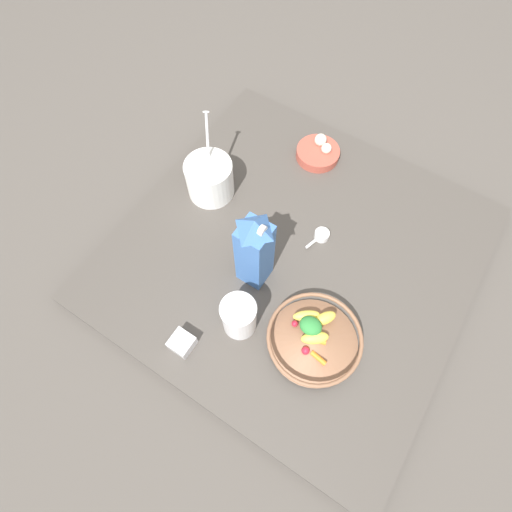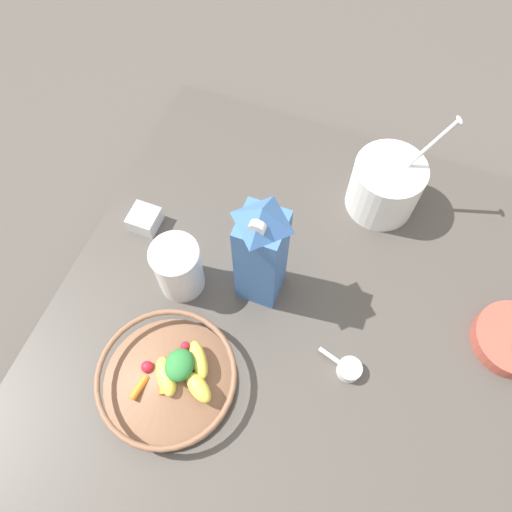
{
  "view_description": "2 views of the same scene",
  "coord_description": "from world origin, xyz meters",
  "px_view_note": "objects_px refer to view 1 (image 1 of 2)",
  "views": [
    {
      "loc": [
        -0.49,
        -0.19,
        1.02
      ],
      "look_at": [
        -0.1,
        0.06,
        0.09
      ],
      "focal_mm": 28.0,
      "sensor_mm": 36.0,
      "label": 1
    },
    {
      "loc": [
        0.01,
        -0.3,
        0.89
      ],
      "look_at": [
        -0.13,
        0.06,
        0.13
      ],
      "focal_mm": 35.0,
      "sensor_mm": 36.0,
      "label": 2
    }
  ],
  "objects_px": {
    "milk_carton": "(255,250)",
    "drinking_cup": "(239,316)",
    "yogurt_tub": "(210,177)",
    "fruit_bowl": "(314,338)",
    "garlic_bowl": "(318,152)",
    "spice_jar": "(182,343)"
  },
  "relations": [
    {
      "from": "milk_carton",
      "to": "drinking_cup",
      "type": "xyz_separation_m",
      "value": [
        -0.14,
        -0.05,
        -0.07
      ]
    },
    {
      "from": "drinking_cup",
      "to": "yogurt_tub",
      "type": "bearing_deg",
      "value": 45.46
    },
    {
      "from": "fruit_bowl",
      "to": "garlic_bowl",
      "type": "relative_size",
      "value": 1.73
    },
    {
      "from": "fruit_bowl",
      "to": "yogurt_tub",
      "type": "height_order",
      "value": "yogurt_tub"
    },
    {
      "from": "milk_carton",
      "to": "yogurt_tub",
      "type": "relative_size",
      "value": 1.16
    },
    {
      "from": "drinking_cup",
      "to": "spice_jar",
      "type": "xyz_separation_m",
      "value": [
        -0.12,
        0.09,
        -0.05
      ]
    },
    {
      "from": "fruit_bowl",
      "to": "spice_jar",
      "type": "relative_size",
      "value": 4.29
    },
    {
      "from": "milk_carton",
      "to": "garlic_bowl",
      "type": "bearing_deg",
      "value": 6.93
    },
    {
      "from": "yogurt_tub",
      "to": "spice_jar",
      "type": "relative_size",
      "value": 4.26
    },
    {
      "from": "fruit_bowl",
      "to": "milk_carton",
      "type": "relative_size",
      "value": 0.87
    },
    {
      "from": "yogurt_tub",
      "to": "drinking_cup",
      "type": "distance_m",
      "value": 0.43
    },
    {
      "from": "yogurt_tub",
      "to": "fruit_bowl",
      "type": "bearing_deg",
      "value": -116.36
    },
    {
      "from": "milk_carton",
      "to": "fruit_bowl",
      "type": "bearing_deg",
      "value": -109.5
    },
    {
      "from": "yogurt_tub",
      "to": "garlic_bowl",
      "type": "height_order",
      "value": "yogurt_tub"
    },
    {
      "from": "milk_carton",
      "to": "spice_jar",
      "type": "xyz_separation_m",
      "value": [
        -0.26,
        0.04,
        -0.12
      ]
    },
    {
      "from": "yogurt_tub",
      "to": "milk_carton",
      "type": "bearing_deg",
      "value": -121.69
    },
    {
      "from": "fruit_bowl",
      "to": "drinking_cup",
      "type": "xyz_separation_m",
      "value": [
        -0.06,
        0.18,
        0.03
      ]
    },
    {
      "from": "drinking_cup",
      "to": "fruit_bowl",
      "type": "bearing_deg",
      "value": -71.15
    },
    {
      "from": "yogurt_tub",
      "to": "spice_jar",
      "type": "distance_m",
      "value": 0.47
    },
    {
      "from": "fruit_bowl",
      "to": "milk_carton",
      "type": "xyz_separation_m",
      "value": [
        0.08,
        0.22,
        0.1
      ]
    },
    {
      "from": "drinking_cup",
      "to": "spice_jar",
      "type": "distance_m",
      "value": 0.16
    },
    {
      "from": "fruit_bowl",
      "to": "garlic_bowl",
      "type": "distance_m",
      "value": 0.6
    }
  ]
}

